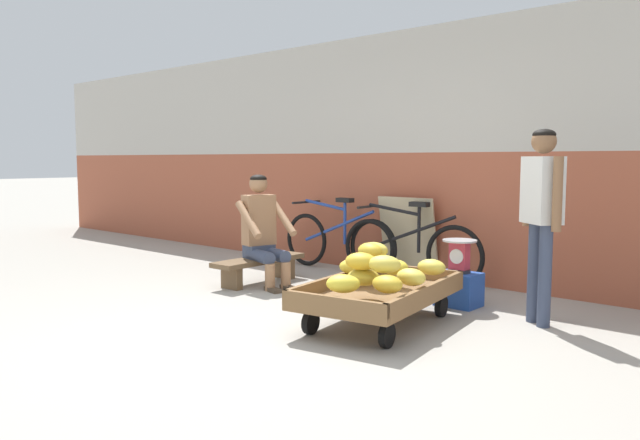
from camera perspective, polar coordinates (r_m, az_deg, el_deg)
name	(u,v)px	position (r m, az deg, el deg)	size (l,w,h in m)	color
ground_plane	(248,338)	(4.64, -6.61, -10.68)	(80.00, 80.00, 0.00)	#A39E93
back_wall	(456,154)	(6.80, 12.36, 5.94)	(16.00, 0.30, 2.71)	#A35138
banana_cart	(380,295)	(4.91, 5.50, -6.87)	(1.06, 1.56, 0.36)	brown
banana_pile	(378,267)	(4.81, 5.37, -4.35)	(0.92, 1.24, 0.27)	gold
low_bench	(259,264)	(6.55, -5.61, -4.08)	(0.33, 1.11, 0.27)	brown
vendor_seated	(263,230)	(6.42, -5.28, -0.96)	(0.73, 0.58, 1.14)	#9E704C
plastic_crate	(459,289)	(5.67, 12.62, -6.22)	(0.36, 0.28, 0.30)	#234CA8
weighing_scale	(459,255)	(5.61, 12.69, -3.19)	(0.30, 0.30, 0.29)	#28282D
bicycle_near_left	(338,240)	(7.25, 1.66, -1.89)	(1.66, 0.48, 0.86)	black
bicycle_far_left	(410,249)	(6.66, 8.26, -2.62)	(1.66, 0.48, 0.86)	black
sign_board	(408,237)	(6.89, 8.11, -1.58)	(0.70, 0.19, 0.89)	#C6B289
customer_adult	(542,204)	(5.11, 19.71, 1.39)	(0.41, 0.35, 1.53)	#38425B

